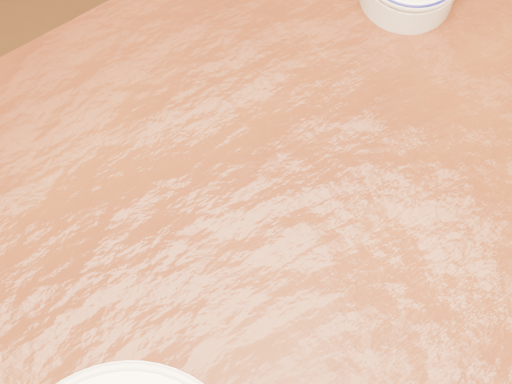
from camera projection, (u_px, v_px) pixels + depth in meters
dining_table at (309, 341)px, 0.75m from camera, size 1.57×1.02×0.75m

